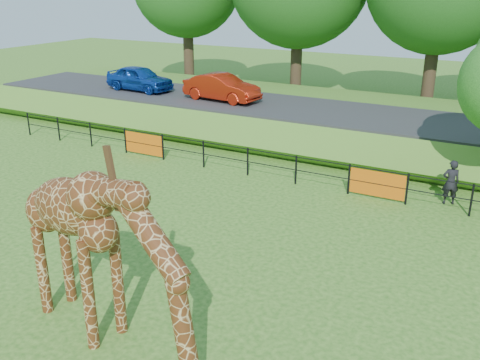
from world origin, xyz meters
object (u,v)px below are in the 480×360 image
Objects in this scene: giraffe at (105,260)px; car_red at (222,87)px; visitor at (451,182)px; car_blue at (140,78)px.

car_red is at bearing 125.59° from giraffe.
car_red is (-6.73, 15.95, 0.15)m from giraffe.
visitor is (11.68, -4.88, -1.31)m from car_red.
car_red reaches higher than visitor.
car_red is at bearing -86.81° from car_blue.
visitor is at bearing -106.61° from car_red.
car_blue is at bearing -38.57° from visitor.
car_blue is 5.24m from car_red.
giraffe is at bearing -151.10° from car_red.
giraffe is 3.50× the size of visitor.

